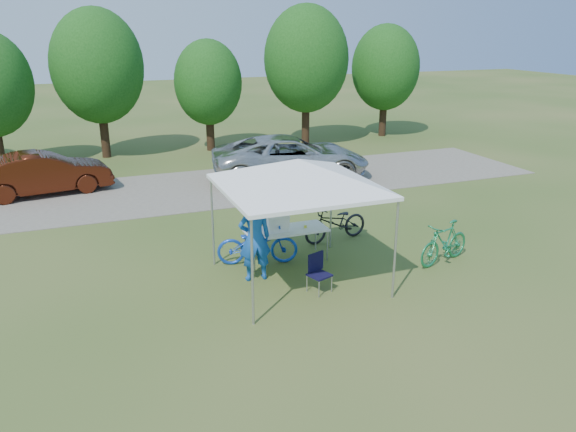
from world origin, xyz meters
name	(u,v)px	position (x,y,z in m)	size (l,w,h in m)	color
ground	(297,280)	(0.00, 0.00, 0.00)	(100.00, 100.00, 0.00)	#2D5119
gravel_strip	(211,187)	(0.00, 8.00, 0.01)	(24.00, 5.00, 0.02)	gray
canopy	(298,163)	(0.00, 0.00, 2.65)	(4.53, 4.53, 3.00)	#A5A5AA
treeline	(166,71)	(-0.29, 14.05, 3.53)	(24.89, 4.28, 6.30)	#382314
folding_table	(286,231)	(0.16, 1.10, 0.75)	(1.93, 0.80, 0.79)	white
folding_chair	(318,269)	(0.21, -0.61, 0.48)	(0.53, 0.55, 0.81)	black
cooler	(277,223)	(-0.07, 1.10, 0.98)	(0.52, 0.35, 0.37)	white
ice_cream_cup	(305,227)	(0.62, 1.05, 0.82)	(0.07, 0.07, 0.05)	yellow
cyclist	(255,238)	(-0.85, 0.38, 0.97)	(0.71, 0.46, 1.94)	blue
bike_blue	(257,244)	(-0.53, 1.20, 0.49)	(0.66, 1.88, 0.99)	blue
bike_green	(444,243)	(3.58, -0.34, 0.50)	(0.47, 1.67, 1.00)	#1C7E4B
bike_dark	(336,223)	(1.84, 1.88, 0.49)	(0.64, 1.85, 0.97)	black
minivan	(291,157)	(3.01, 8.09, 0.81)	(2.61, 5.65, 1.57)	beige
sedan	(44,173)	(-5.30, 9.21, 0.72)	(1.47, 4.23, 1.39)	#42170B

